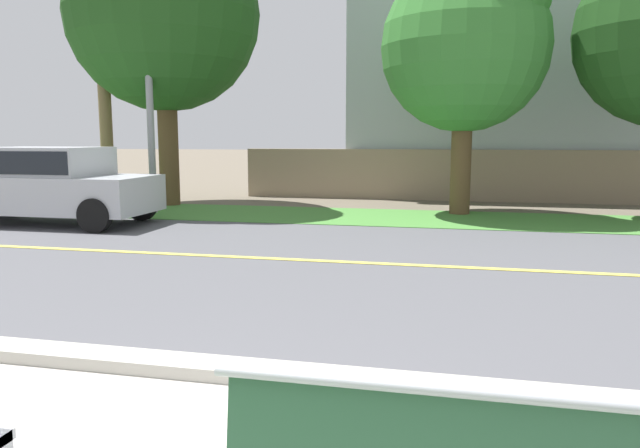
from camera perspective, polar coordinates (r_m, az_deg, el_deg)
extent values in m
plane|color=#665B4C|center=(9.78, 4.77, -1.95)|extent=(140.00, 140.00, 0.00)
cube|color=#ADA89E|center=(4.43, -5.67, -14.05)|extent=(44.00, 0.30, 0.11)
cube|color=#515156|center=(8.32, 3.34, -3.72)|extent=(52.00, 8.00, 0.01)
cube|color=#E0CC4C|center=(8.32, 3.34, -3.69)|extent=(48.00, 0.14, 0.01)
cube|color=#478438|center=(13.04, 6.78, 0.64)|extent=(48.00, 2.80, 0.02)
cylinder|color=#9EA0A8|center=(1.88, 15.82, -15.45)|extent=(1.70, 0.04, 0.04)
cube|color=#B2B5BC|center=(13.18, -24.65, 2.70)|extent=(4.30, 1.76, 0.72)
cube|color=#B2B5BC|center=(13.14, -24.81, 5.39)|extent=(2.24, 1.58, 0.60)
cube|color=black|center=(13.14, -24.82, 5.47)|extent=(2.15, 1.62, 0.43)
cylinder|color=black|center=(11.60, -20.76, 0.76)|extent=(0.64, 0.18, 0.64)
cylinder|color=black|center=(13.03, -16.71, 1.72)|extent=(0.64, 0.18, 0.64)
cylinder|color=black|center=(14.86, -27.55, 1.90)|extent=(0.64, 0.18, 0.64)
cylinder|color=gray|center=(14.27, -16.15, 15.22)|extent=(0.16, 0.16, 7.06)
cylinder|color=brown|center=(15.73, -14.29, 7.12)|extent=(0.50, 0.50, 2.96)
sphere|color=#1E4719|center=(16.01, -14.73, 18.84)|extent=(4.73, 4.73, 4.73)
cylinder|color=brown|center=(13.82, 13.33, 5.66)|extent=(0.45, 0.45, 2.30)
sphere|color=#33752D|center=(13.94, 13.69, 16.11)|extent=(3.68, 3.68, 3.68)
cylinder|color=brown|center=(16.57, -20.12, 15.17)|extent=(0.32, 0.32, 7.71)
cube|color=gray|center=(16.86, 14.68, 4.52)|extent=(13.00, 0.36, 1.40)
cube|color=#A3ADB2|center=(20.16, 18.34, 12.17)|extent=(9.78, 6.40, 6.47)
cube|color=#232833|center=(16.89, 11.80, 14.34)|extent=(1.10, 0.06, 1.30)
cube|color=#232833|center=(17.37, 26.88, 13.46)|extent=(1.10, 0.06, 1.30)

